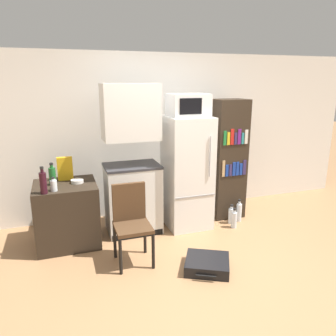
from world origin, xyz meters
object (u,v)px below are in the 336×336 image
at_px(bottle_clear_short, 54,185).
at_px(suitcase_large_flat, 207,264).
at_px(kitchen_hutch, 132,166).
at_px(cereal_box, 65,169).
at_px(bookshelf, 228,159).
at_px(chair, 131,217).
at_px(water_bottle_middle, 231,215).
at_px(microwave, 188,105).
at_px(bottle_wine_dark, 43,182).
at_px(bowl, 77,181).
at_px(side_table, 67,214).
at_px(water_bottle_front, 239,212).
at_px(bottle_green_tall, 52,176).
at_px(water_bottle_back, 234,219).
at_px(refrigerator, 187,172).

height_order(bottle_clear_short, suitcase_large_flat, bottle_clear_short).
relative_size(kitchen_hutch, cereal_box, 6.66).
bearing_deg(bookshelf, chair, -153.90).
distance_m(suitcase_large_flat, water_bottle_middle, 1.32).
xyz_separation_m(microwave, chair, (-0.96, -0.70, -1.18)).
bearing_deg(bottle_wine_dark, kitchen_hutch, 18.98).
bearing_deg(bottle_clear_short, suitcase_large_flat, -30.61).
relative_size(bottle_wine_dark, bowl, 2.05).
distance_m(side_table, suitcase_large_flat, 1.86).
xyz_separation_m(side_table, microwave, (1.65, 0.04, 1.32)).
bearing_deg(bowl, chair, -51.43).
bearing_deg(water_bottle_middle, water_bottle_front, 13.85).
bearing_deg(side_table, bottle_green_tall, 176.43).
bearing_deg(water_bottle_back, bookshelf, 76.45).
bearing_deg(kitchen_hutch, bottle_wine_dark, -161.02).
height_order(bowl, water_bottle_front, bowl).
height_order(refrigerator, water_bottle_back, refrigerator).
distance_m(bookshelf, cereal_box, 2.33).
distance_m(side_table, cereal_box, 0.58).
bearing_deg(cereal_box, bottle_clear_short, -109.09).
height_order(kitchen_hutch, bowl, kitchen_hutch).
bearing_deg(water_bottle_front, bottle_green_tall, 177.31).
bearing_deg(microwave, side_table, -178.66).
relative_size(bookshelf, water_bottle_front, 5.23).
xyz_separation_m(water_bottle_middle, water_bottle_back, (-0.04, -0.14, 0.00)).
height_order(kitchen_hutch, microwave, kitchen_hutch).
relative_size(side_table, bookshelf, 0.45).
bearing_deg(bowl, water_bottle_middle, -4.13).
bearing_deg(kitchen_hutch, microwave, -3.79).
bearing_deg(water_bottle_middle, bookshelf, 77.12).
relative_size(refrigerator, water_bottle_front, 4.61).
bearing_deg(refrigerator, bottle_wine_dark, -170.05).
distance_m(side_table, water_bottle_front, 2.44).
distance_m(bookshelf, chair, 1.89).
height_order(side_table, water_bottle_back, side_table).
bearing_deg(water_bottle_back, water_bottle_middle, 75.01).
bearing_deg(water_bottle_middle, bottle_green_tall, 176.30).
xyz_separation_m(bookshelf, cereal_box, (-2.33, 0.03, 0.05)).
distance_m(refrigerator, bottle_green_tall, 1.79).
height_order(chair, water_bottle_back, chair).
xyz_separation_m(refrigerator, bottle_clear_short, (-1.77, -0.27, 0.08)).
distance_m(bottle_clear_short, bowl, 0.37).
distance_m(side_table, water_bottle_middle, 2.30).
xyz_separation_m(bottle_wine_dark, suitcase_large_flat, (1.65, -0.85, -0.86)).
xyz_separation_m(chair, suitcase_large_flat, (0.74, -0.48, -0.47)).
bearing_deg(bookshelf, suitcase_large_flat, -125.53).
relative_size(refrigerator, water_bottle_middle, 5.45).
height_order(bottle_wine_dark, chair, bottle_wine_dark).
xyz_separation_m(bookshelf, water_bottle_front, (0.08, -0.27, -0.75)).
xyz_separation_m(bottle_wine_dark, water_bottle_front, (2.66, 0.18, -0.78)).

